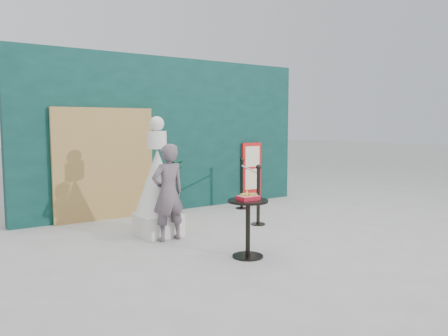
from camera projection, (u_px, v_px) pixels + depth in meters
The scene contains 10 objects.
ground at pixel (271, 245), 6.21m from camera, with size 60.00×60.00×0.00m, color #ADAAA5.
back_wall at pixel (170, 135), 8.67m from camera, with size 6.00×0.30×3.00m, color #0A2F2A.
bamboo_fence at pixel (105, 164), 7.77m from camera, with size 1.80×0.08×2.00m, color tan.
woman at pixel (168, 192), 6.39m from camera, with size 0.52×0.34×1.43m, color #63555C.
menu_board at pixel (251, 172), 9.64m from camera, with size 0.50×0.07×1.30m.
statue at pixel (158, 187), 6.69m from camera, with size 0.71×0.71×1.83m.
cafe_table at pixel (248, 219), 5.60m from camera, with size 0.52×0.52×0.75m.
food_basket at pixel (248, 197), 5.57m from camera, with size 0.26×0.19×0.11m.
planter at pixel (167, 182), 8.44m from camera, with size 0.60×0.52×1.02m.
stanchion_barrier at pixel (249, 190), 8.11m from camera, with size 0.84×1.54×1.03m.
Camera 1 is at (-3.92, -4.68, 1.72)m, focal length 35.00 mm.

